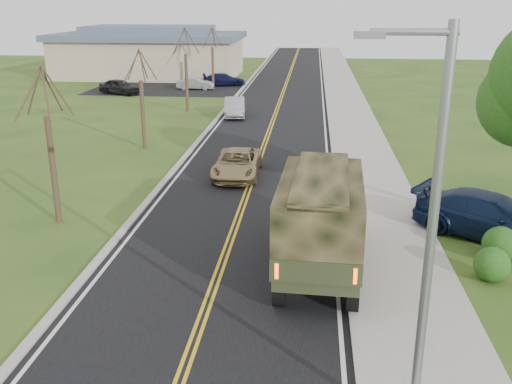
# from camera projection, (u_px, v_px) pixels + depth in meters

# --- Properties ---
(road) EXTENTS (8.00, 120.00, 0.01)m
(road) POSITION_uv_depth(u_px,v_px,m) (280.00, 100.00, 50.17)
(road) COLOR black
(road) RESTS_ON ground
(curb_right) EXTENTS (0.30, 120.00, 0.12)m
(curb_right) POSITION_uv_depth(u_px,v_px,m) (328.00, 100.00, 49.77)
(curb_right) COLOR #9E998E
(curb_right) RESTS_ON ground
(sidewalk_right) EXTENTS (3.20, 120.00, 0.10)m
(sidewalk_right) POSITION_uv_depth(u_px,v_px,m) (348.00, 101.00, 49.61)
(sidewalk_right) COLOR #9E998E
(sidewalk_right) RESTS_ON ground
(curb_left) EXTENTS (0.30, 120.00, 0.10)m
(curb_left) POSITION_uv_depth(u_px,v_px,m) (234.00, 99.00, 50.55)
(curb_left) COLOR #9E998E
(curb_left) RESTS_ON ground
(street_light) EXTENTS (1.65, 0.22, 8.00)m
(street_light) POSITION_uv_depth(u_px,v_px,m) (426.00, 229.00, 10.09)
(street_light) COLOR gray
(street_light) RESTS_ON ground
(bare_tree_a) EXTENTS (1.93, 2.26, 6.08)m
(bare_tree_a) POSITION_uv_depth(u_px,v_px,m) (52.00, 157.00, 21.69)
(bare_tree_a) COLOR #38281C
(bare_tree_a) RESTS_ON ground
(bare_tree_b) EXTENTS (1.83, 2.14, 5.73)m
(bare_tree_b) POSITION_uv_depth(u_px,v_px,m) (142.00, 106.00, 33.06)
(bare_tree_b) COLOR #38281C
(bare_tree_b) RESTS_ON ground
(bare_tree_c) EXTENTS (2.04, 2.39, 6.42)m
(bare_tree_c) POSITION_uv_depth(u_px,v_px,m) (186.00, 76.00, 44.29)
(bare_tree_c) COLOR #38281C
(bare_tree_c) RESTS_ON ground
(bare_tree_d) EXTENTS (1.88, 2.20, 5.91)m
(bare_tree_d) POSITION_uv_depth(u_px,v_px,m) (213.00, 63.00, 55.68)
(bare_tree_d) COLOR #38281C
(bare_tree_d) RESTS_ON ground
(commercial_building) EXTENTS (25.50, 21.50, 5.65)m
(commercial_building) POSITION_uv_depth(u_px,v_px,m) (151.00, 52.00, 65.89)
(commercial_building) COLOR tan
(commercial_building) RESTS_ON ground
(military_truck) EXTENTS (2.70, 7.00, 3.44)m
(military_truck) POSITION_uv_depth(u_px,v_px,m) (321.00, 214.00, 17.79)
(military_truck) COLOR black
(military_truck) RESTS_ON ground
(suv_champagne) EXTENTS (2.20, 4.70, 1.30)m
(suv_champagne) POSITION_uv_depth(u_px,v_px,m) (237.00, 164.00, 28.18)
(suv_champagne) COLOR #9F8959
(suv_champagne) RESTS_ON ground
(sedan_silver) EXTENTS (2.03, 4.41, 1.40)m
(sedan_silver) POSITION_uv_depth(u_px,v_px,m) (235.00, 107.00, 42.90)
(sedan_silver) COLOR #A9A8AD
(sedan_silver) RESTS_ON ground
(pickup_navy) EXTENTS (5.91, 4.97, 1.62)m
(pickup_navy) POSITION_uv_depth(u_px,v_px,m) (491.00, 217.00, 20.75)
(pickup_navy) COLOR #0F1B37
(pickup_navy) RESTS_ON ground
(lot_car_dark) EXTENTS (4.45, 3.21, 1.41)m
(lot_car_dark) POSITION_uv_depth(u_px,v_px,m) (120.00, 87.00, 53.26)
(lot_car_dark) COLOR black
(lot_car_dark) RESTS_ON ground
(lot_car_silver) EXTENTS (3.63, 1.27, 1.19)m
(lot_car_silver) POSITION_uv_depth(u_px,v_px,m) (196.00, 83.00, 56.10)
(lot_car_silver) COLOR #B2B2B7
(lot_car_silver) RESTS_ON ground
(lot_car_navy) EXTENTS (4.68, 2.82, 1.27)m
(lot_car_navy) POSITION_uv_depth(u_px,v_px,m) (224.00, 80.00, 58.61)
(lot_car_navy) COLOR #0E1034
(lot_car_navy) RESTS_ON ground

